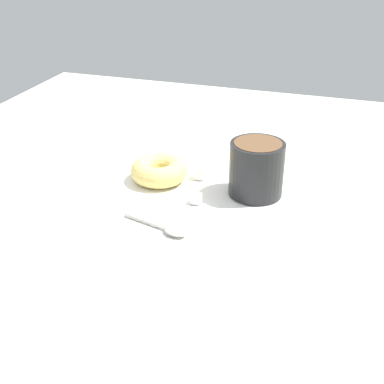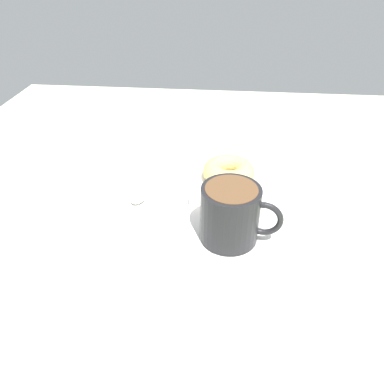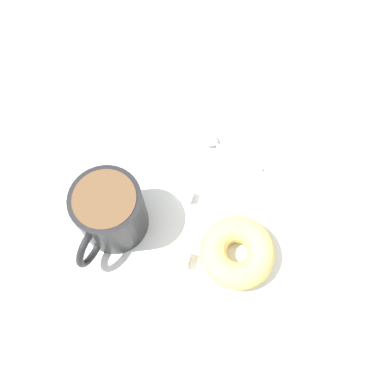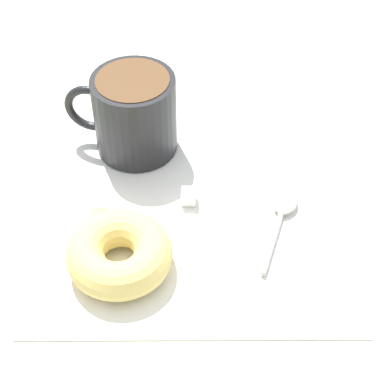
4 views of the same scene
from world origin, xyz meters
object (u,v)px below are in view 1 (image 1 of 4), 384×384
(spoon, at_px, (170,229))
(coffee_cup, at_px, (257,167))
(sugar_cube, at_px, (196,199))
(donut, at_px, (159,170))
(sugar_cube_extra, at_px, (201,173))

(spoon, bearing_deg, coffee_cup, 149.59)
(spoon, bearing_deg, sugar_cube, 174.01)
(donut, bearing_deg, spoon, 26.19)
(sugar_cube_extra, bearing_deg, spoon, 3.09)
(donut, height_order, spoon, donut)
(coffee_cup, height_order, sugar_cube, coffee_cup)
(spoon, xyz_separation_m, sugar_cube_extra, (-0.18, -0.01, 0.01))
(donut, relative_size, spoon, 0.85)
(donut, relative_size, sugar_cube, 6.57)
(sugar_cube, relative_size, sugar_cube_extra, 0.80)
(donut, xyz_separation_m, spoon, (0.15, 0.07, -0.01))
(spoon, height_order, sugar_cube, sugar_cube)
(sugar_cube, distance_m, sugar_cube_extra, 0.09)
(coffee_cup, bearing_deg, donut, -88.46)
(coffee_cup, relative_size, sugar_cube_extra, 6.59)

